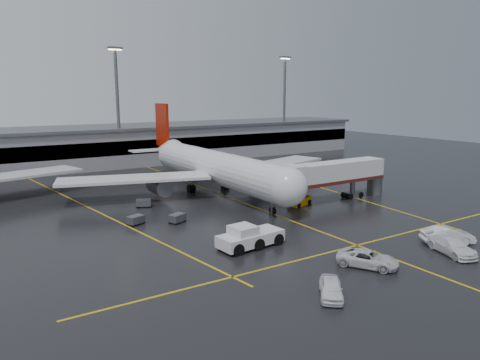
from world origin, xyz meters
TOP-DOWN VIEW (x-y plane):
  - ground at (0.00, 0.00)m, footprint 220.00×220.00m
  - apron_line_centre at (0.00, 0.00)m, footprint 0.25×90.00m
  - apron_line_stop at (0.00, -22.00)m, footprint 60.00×0.25m
  - apron_line_left at (-20.00, 10.00)m, footprint 9.99×69.35m
  - apron_line_right at (18.00, 10.00)m, footprint 7.57×69.64m
  - terminal at (0.00, 47.93)m, footprint 122.00×19.00m
  - light_mast_mid at (-5.00, 42.00)m, footprint 3.00×1.20m
  - light_mast_right at (40.00, 42.00)m, footprint 3.00×1.20m
  - main_airliner at (0.00, 9.70)m, footprint 48.80×45.60m
  - jet_bridge at (11.87, -6.00)m, footprint 19.90×3.40m
  - pushback_tractor at (-9.97, -16.30)m, footprint 7.41×3.67m
  - belt_loader at (6.19, -5.19)m, footprint 4.06×2.51m
  - service_van_a at (-3.68, -26.67)m, footprint 5.11×6.10m
  - service_van_b at (6.06, -28.82)m, footprint 4.01×6.18m
  - service_van_c at (8.61, -26.70)m, footprint 5.62×4.43m
  - service_van_d at (-10.96, -29.45)m, footprint 4.10×4.44m
  - baggage_cart_a at (-12.53, -3.97)m, footprint 2.36×2.01m
  - baggage_cart_b at (-17.16, -1.95)m, footprint 2.34×1.94m
  - baggage_cart_c at (-13.27, 5.73)m, footprint 2.35×1.98m

SIDE VIEW (x-z plane):
  - ground at x=0.00m, z-range 0.00..0.00m
  - apron_line_centre at x=0.00m, z-range 0.00..0.02m
  - apron_line_stop at x=0.00m, z-range 0.00..0.02m
  - apron_line_left at x=-20.00m, z-range 0.00..0.02m
  - apron_line_right at x=18.00m, z-range 0.00..0.02m
  - belt_loader at x=6.19m, z-range -0.61..1.79m
  - baggage_cart_a at x=-12.53m, z-range 0.07..1.19m
  - baggage_cart_b at x=-17.16m, z-range 0.07..1.19m
  - baggage_cart_c at x=-13.27m, z-range 0.07..1.19m
  - service_van_d at x=-10.96m, z-range 0.00..1.47m
  - service_van_a at x=-3.68m, z-range 0.00..1.55m
  - service_van_b at x=6.06m, z-range 0.00..1.67m
  - service_van_c at x=8.61m, z-range 0.00..1.79m
  - pushback_tractor at x=-9.97m, z-range -0.26..2.30m
  - jet_bridge at x=11.87m, z-range 0.91..6.96m
  - main_airliner at x=0.00m, z-range -2.84..11.26m
  - terminal at x=0.00m, z-range 0.02..8.62m
  - light_mast_mid at x=-5.00m, z-range 1.75..27.20m
  - light_mast_right at x=40.00m, z-range 1.75..27.20m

